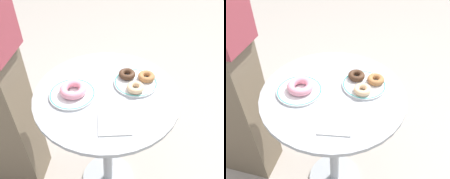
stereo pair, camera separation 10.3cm
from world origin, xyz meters
The scene contains 9 objects.
ground_plane centered at (0.00, 0.00, -0.01)m, with size 7.00×7.00×0.02m, color #9E9389.
cafe_table centered at (0.00, 0.00, 0.53)m, with size 0.65×0.65×0.76m.
plate_left centered at (-0.15, 0.03, 0.76)m, with size 0.20×0.20×0.01m.
plate_right centered at (0.15, 0.01, 0.76)m, with size 0.20×0.20×0.01m.
donut_pink_frosted centered at (-0.14, 0.03, 0.78)m, with size 0.12×0.12×0.03m, color pink.
donut_cinnamon centered at (0.20, 0.02, 0.78)m, with size 0.08×0.08×0.03m, color #A36B3D.
donut_chocolate centered at (0.12, 0.06, 0.78)m, with size 0.08×0.08×0.03m, color #422819.
donut_glazed centered at (0.12, -0.04, 0.78)m, with size 0.08×0.08×0.03m, color #E0B789.
paper_napkin centered at (-0.03, -0.18, 0.76)m, with size 0.13×0.12×0.01m, color white.
Camera 1 is at (-0.24, -0.76, 1.48)m, focal length 38.94 mm.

